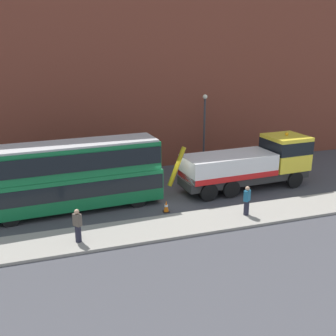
{
  "coord_description": "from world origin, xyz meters",
  "views": [
    {
      "loc": [
        -7.81,
        -22.76,
        9.42
      ],
      "look_at": [
        -0.16,
        0.02,
        2.0
      ],
      "focal_mm": 42.85,
      "sensor_mm": 36.0,
      "label": 1
    }
  ],
  "objects_px": {
    "pedestrian_onlooker": "(78,226)",
    "pedestrian_bystander": "(247,201)",
    "double_decker_bus": "(67,174)",
    "traffic_cone_near_bus": "(166,207)",
    "recovery_tow_truck": "(251,163)",
    "street_lamp": "(204,125)"
  },
  "relations": [
    {
      "from": "pedestrian_onlooker",
      "to": "pedestrian_bystander",
      "type": "bearing_deg",
      "value": -34.13
    },
    {
      "from": "double_decker_bus",
      "to": "pedestrian_onlooker",
      "type": "height_order",
      "value": "double_decker_bus"
    },
    {
      "from": "double_decker_bus",
      "to": "traffic_cone_near_bus",
      "type": "distance_m",
      "value": 6.04
    },
    {
      "from": "recovery_tow_truck",
      "to": "double_decker_bus",
      "type": "distance_m",
      "value": 12.13
    },
    {
      "from": "street_lamp",
      "to": "double_decker_bus",
      "type": "bearing_deg",
      "value": -154.44
    },
    {
      "from": "recovery_tow_truck",
      "to": "traffic_cone_near_bus",
      "type": "relative_size",
      "value": 14.18
    },
    {
      "from": "double_decker_bus",
      "to": "pedestrian_onlooker",
      "type": "xyz_separation_m",
      "value": [
        -0.0,
        -4.54,
        -1.25
      ]
    },
    {
      "from": "recovery_tow_truck",
      "to": "pedestrian_onlooker",
      "type": "relative_size",
      "value": 5.97
    },
    {
      "from": "double_decker_bus",
      "to": "street_lamp",
      "type": "bearing_deg",
      "value": 22.22
    },
    {
      "from": "recovery_tow_truck",
      "to": "pedestrian_onlooker",
      "type": "height_order",
      "value": "recovery_tow_truck"
    },
    {
      "from": "traffic_cone_near_bus",
      "to": "recovery_tow_truck",
      "type": "bearing_deg",
      "value": 17.61
    },
    {
      "from": "recovery_tow_truck",
      "to": "street_lamp",
      "type": "distance_m",
      "value": 5.59
    },
    {
      "from": "recovery_tow_truck",
      "to": "street_lamp",
      "type": "height_order",
      "value": "street_lamp"
    },
    {
      "from": "recovery_tow_truck",
      "to": "pedestrian_onlooker",
      "type": "xyz_separation_m",
      "value": [
        -12.12,
        -4.57,
        -0.77
      ]
    },
    {
      "from": "pedestrian_onlooker",
      "to": "street_lamp",
      "type": "bearing_deg",
      "value": 6.17
    },
    {
      "from": "double_decker_bus",
      "to": "pedestrian_bystander",
      "type": "xyz_separation_m",
      "value": [
        9.41,
        -4.28,
        -1.25
      ]
    },
    {
      "from": "pedestrian_bystander",
      "to": "traffic_cone_near_bus",
      "type": "distance_m",
      "value": 4.66
    },
    {
      "from": "pedestrian_onlooker",
      "to": "street_lamp",
      "type": "height_order",
      "value": "street_lamp"
    },
    {
      "from": "pedestrian_bystander",
      "to": "street_lamp",
      "type": "distance_m",
      "value": 9.9
    },
    {
      "from": "pedestrian_onlooker",
      "to": "recovery_tow_truck",
      "type": "bearing_deg",
      "value": -15.05
    },
    {
      "from": "recovery_tow_truck",
      "to": "traffic_cone_near_bus",
      "type": "xyz_separation_m",
      "value": [
        -6.79,
        -2.16,
        -1.42
      ]
    },
    {
      "from": "double_decker_bus",
      "to": "street_lamp",
      "type": "xyz_separation_m",
      "value": [
        10.86,
        5.19,
        1.24
      ]
    }
  ]
}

